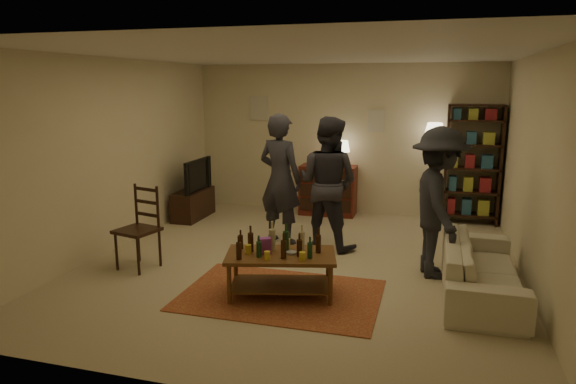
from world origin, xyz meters
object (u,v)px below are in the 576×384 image
at_px(floor_lamp, 434,138).
at_px(person_left, 280,179).
at_px(sofa, 481,268).
at_px(dresser, 328,189).
at_px(person_by_sofa, 438,203).
at_px(dining_chair, 141,224).
at_px(person_right, 328,183).
at_px(tv_stand, 193,197).
at_px(coffee_table, 280,259).
at_px(bookshelf, 472,163).

xyz_separation_m(floor_lamp, person_left, (-2.14, -1.81, -0.48)).
bearing_deg(sofa, dresser, 37.54).
bearing_deg(person_left, person_by_sofa, 178.97).
relative_size(dining_chair, person_right, 0.57).
bearing_deg(person_right, sofa, 165.73).
height_order(floor_lamp, person_by_sofa, person_by_sofa).
xyz_separation_m(sofa, person_right, (-2.02, 1.21, 0.64)).
bearing_deg(tv_stand, sofa, -25.34).
height_order(dresser, person_by_sofa, person_by_sofa).
height_order(coffee_table, tv_stand, tv_stand).
relative_size(tv_stand, person_left, 0.55).
bearing_deg(tv_stand, bookshelf, 11.80).
distance_m(dining_chair, sofa, 4.18).
bearing_deg(tv_stand, person_by_sofa, -22.76).
bearing_deg(bookshelf, coffee_table, -119.86).
relative_size(bookshelf, person_by_sofa, 1.09).
xyz_separation_m(dresser, bookshelf, (2.44, 0.07, 0.56)).
relative_size(dining_chair, tv_stand, 1.03).
xyz_separation_m(dining_chair, person_by_sofa, (3.66, 0.72, 0.35)).
relative_size(dresser, floor_lamp, 0.80).
bearing_deg(floor_lamp, person_by_sofa, -87.91).
relative_size(floor_lamp, person_left, 0.89).
height_order(dining_chair, bookshelf, bookshelf).
distance_m(coffee_table, person_by_sofa, 2.08).
relative_size(person_right, person_by_sofa, 1.03).
bearing_deg(dresser, bookshelf, 1.57).
height_order(bookshelf, person_left, bookshelf).
relative_size(dresser, person_by_sofa, 0.74).
relative_size(floor_lamp, person_right, 0.90).
xyz_separation_m(tv_stand, bookshelf, (4.69, 0.98, 0.65)).
bearing_deg(dining_chair, coffee_table, 1.81).
distance_m(bookshelf, person_left, 3.39).
bearing_deg(dresser, person_right, -78.93).
bearing_deg(tv_stand, floor_lamp, 11.85).
xyz_separation_m(person_left, person_right, (0.72, -0.03, -0.02)).
xyz_separation_m(dresser, person_by_sofa, (1.89, -2.65, 0.45)).
distance_m(coffee_table, person_left, 2.07).
height_order(dining_chair, sofa, dining_chair).
relative_size(dining_chair, dresser, 0.80).
bearing_deg(floor_lamp, tv_stand, -168.15).
distance_m(person_right, person_by_sofa, 1.69).
bearing_deg(dining_chair, floor_lamp, 56.35).
height_order(coffee_table, bookshelf, bookshelf).
bearing_deg(coffee_table, person_left, 106.64).
bearing_deg(dresser, coffee_table, -86.60).
height_order(tv_stand, sofa, tv_stand).
distance_m(coffee_table, floor_lamp, 4.17).
bearing_deg(coffee_table, floor_lamp, 67.11).
bearing_deg(person_by_sofa, floor_lamp, -11.16).
xyz_separation_m(dining_chair, floor_lamp, (3.57, 3.31, 0.87)).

